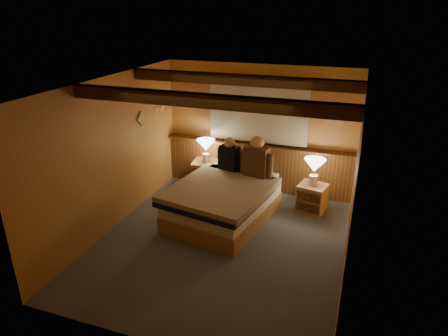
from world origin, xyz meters
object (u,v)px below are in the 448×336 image
at_px(lamp_left, 206,146).
at_px(person_right, 257,159).
at_px(nightstand_right, 312,198).
at_px(duffel_bag, 195,195).
at_px(nightstand_left, 206,175).
at_px(bed, 223,202).
at_px(person_left, 230,156).
at_px(lamp_right, 314,167).

relative_size(lamp_left, person_right, 0.62).
xyz_separation_m(nightstand_right, duffel_bag, (-2.03, -0.39, -0.09)).
bearing_deg(duffel_bag, nightstand_left, 100.22).
height_order(bed, person_left, person_left).
height_order(nightstand_right, duffel_bag, nightstand_right).
bearing_deg(lamp_left, nightstand_left, 119.31).
bearing_deg(bed, duffel_bag, 159.10).
relative_size(nightstand_left, duffel_bag, 1.05).
xyz_separation_m(nightstand_left, person_left, (0.62, -0.40, 0.61)).
bearing_deg(nightstand_left, person_right, -31.58).
distance_m(bed, lamp_left, 1.39).
xyz_separation_m(person_right, duffel_bag, (-1.07, -0.18, -0.77)).
height_order(lamp_left, duffel_bag, lamp_left).
bearing_deg(lamp_left, person_right, -23.43).
height_order(lamp_right, duffel_bag, lamp_right).
distance_m(nightstand_right, duffel_bag, 2.07).
relative_size(lamp_right, person_right, 0.65).
bearing_deg(nightstand_right, lamp_right, 131.59).
height_order(nightstand_right, person_right, person_right).
height_order(nightstand_left, person_left, person_left).
distance_m(lamp_left, person_right, 1.22).
height_order(bed, duffel_bag, bed).
distance_m(nightstand_right, person_left, 1.61).
bearing_deg(person_right, bed, -116.79).
xyz_separation_m(person_left, person_right, (0.52, -0.10, 0.05)).
relative_size(nightstand_right, person_left, 0.85).
xyz_separation_m(bed, lamp_left, (-0.72, 1.06, 0.54)).
bearing_deg(person_left, nightstand_left, 163.21).
bearing_deg(duffel_bag, person_left, 32.01).
height_order(lamp_left, person_left, person_left).
bearing_deg(person_left, person_right, 5.09).
relative_size(bed, lamp_left, 4.61).
xyz_separation_m(lamp_right, duffel_bag, (-2.03, -0.40, -0.67)).
bearing_deg(duffel_bag, nightstand_right, 16.15).
bearing_deg(person_right, nightstand_right, 20.63).
relative_size(nightstand_right, duffel_bag, 0.99).
distance_m(lamp_left, duffel_bag, 0.97).
distance_m(nightstand_left, nightstand_right, 2.11).
relative_size(bed, person_right, 2.87).
relative_size(bed, duffel_bag, 3.92).
bearing_deg(person_right, lamp_left, 164.56).
xyz_separation_m(nightstand_right, person_left, (-1.47, -0.11, 0.63)).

